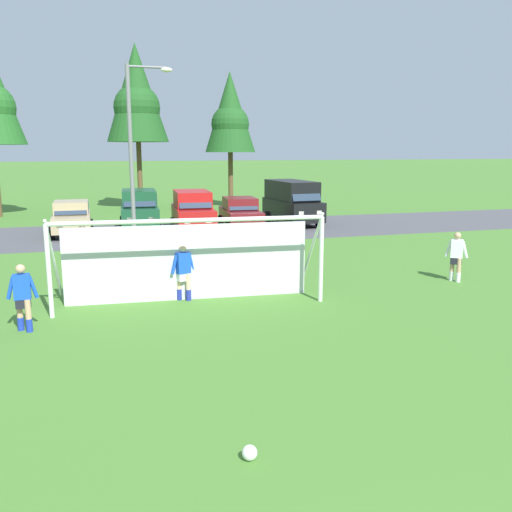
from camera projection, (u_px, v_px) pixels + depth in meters
name	position (u px, v px, depth m)	size (l,w,h in m)	color
ground_plane	(215.00, 286.00, 17.32)	(400.00, 400.00, 0.00)	#477A2D
parking_lot_strip	(166.00, 232.00, 28.67)	(52.00, 8.40, 0.01)	#4C4C51
soccer_ball	(250.00, 453.00, 7.60)	(0.22, 0.22, 0.22)	white
soccer_goal	(189.00, 257.00, 15.35)	(7.54, 2.49, 2.57)	white
player_midfield_center	(183.00, 272.00, 15.56)	(0.75, 0.34, 1.64)	beige
player_defender_far	(23.00, 298.00, 12.88)	(0.74, 0.33, 1.64)	tan
player_winger_left	(456.00, 257.00, 17.81)	(0.62, 0.54, 1.64)	tan
parked_car_slot_far_left	(72.00, 218.00, 27.59)	(2.05, 4.21, 1.72)	tan
parked_car_slot_left	(140.00, 209.00, 29.24)	(2.34, 4.71, 2.16)	#194C2D
parked_car_slot_center_left	(193.00, 211.00, 28.54)	(2.35, 4.71, 2.16)	red
parked_car_slot_center	(240.00, 213.00, 29.65)	(2.28, 4.32, 1.72)	maroon
parked_car_slot_center_right	(292.00, 201.00, 31.53)	(2.41, 4.91, 2.52)	black
tree_mid_left	(137.00, 96.00, 38.24)	(4.36, 4.36, 11.61)	brown
tree_center_back	(230.00, 115.00, 39.59)	(3.70, 3.70, 9.86)	brown
street_lamp	(135.00, 157.00, 22.79)	(2.00, 0.32, 7.72)	slate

